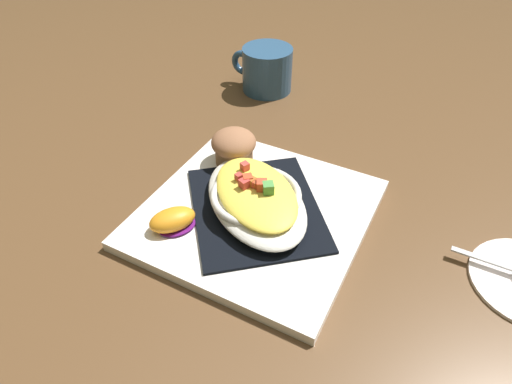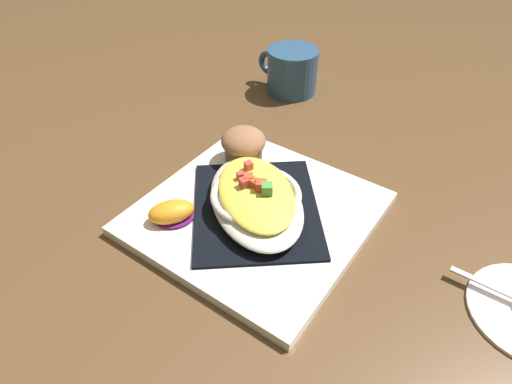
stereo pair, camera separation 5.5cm
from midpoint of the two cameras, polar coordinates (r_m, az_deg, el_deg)
ground_plane at (r=0.58m, az=-2.72°, el=-3.41°), size 2.60×2.60×0.00m
square_plate at (r=0.58m, az=-2.74°, el=-2.90°), size 0.30×0.30×0.01m
folded_napkin at (r=0.57m, az=-2.77°, el=-2.23°), size 0.24×0.24×0.00m
gratin_dish at (r=0.56m, az=-2.84°, el=-0.75°), size 0.19×0.21×0.05m
muffin at (r=0.64m, az=-5.36°, el=5.73°), size 0.06×0.06×0.05m
orange_garnish at (r=0.56m, az=-13.40°, el=-3.72°), size 0.07×0.06×0.03m
coffee_mug at (r=0.85m, az=-0.57°, el=15.14°), size 0.09×0.12×0.08m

